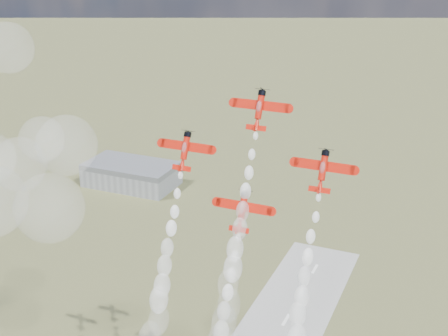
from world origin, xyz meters
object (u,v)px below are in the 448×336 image
at_px(plane_lead, 259,109).
at_px(plane_right, 323,170).
at_px(plane_slot, 242,210).
at_px(plane_left, 185,150).
at_px(hangar, 131,174).

xyz_separation_m(plane_lead, plane_right, (15.00, -4.47, -9.50)).
relative_size(plane_lead, plane_right, 1.00).
bearing_deg(plane_slot, plane_right, 16.60).
bearing_deg(plane_left, plane_lead, 16.60).
xyz_separation_m(plane_lead, plane_left, (-15.00, -4.47, -9.50)).
xyz_separation_m(plane_right, plane_slot, (-15.00, -4.47, -9.50)).
height_order(plane_left, plane_right, same).
distance_m(plane_left, plane_slot, 18.31).
xyz_separation_m(plane_left, plane_slot, (15.00, -4.47, -9.50)).
distance_m(hangar, plane_slot, 230.04).
distance_m(plane_left, plane_right, 30.00).
relative_size(plane_left, plane_slot, 1.00).
height_order(plane_lead, plane_right, plane_lead).
xyz_separation_m(hangar, plane_left, (118.74, -166.71, 85.19)).
relative_size(hangar, plane_lead, 4.15).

